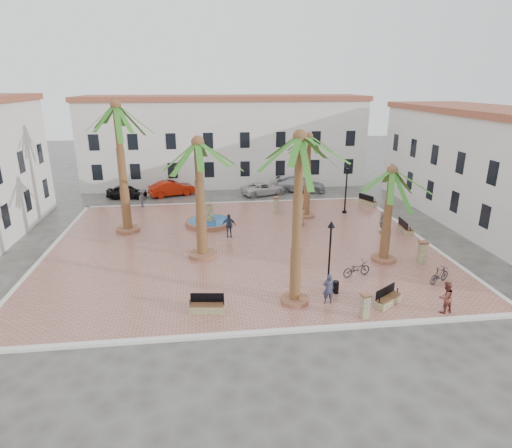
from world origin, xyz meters
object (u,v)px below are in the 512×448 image
object	(u,v)px
car_black	(127,192)
lamppost_s	(330,242)
bench_s	(207,307)
bench_ne	(367,202)
pedestrian_north	(142,198)
bollard_n	(276,205)
palm_e	(391,183)
car_silver	(301,184)
palm_s	(299,156)
lamppost_e	(347,179)
bicycle_a	(356,269)
car_white	(264,189)
bollard_e	(422,252)
fountain	(209,221)
palm_nw	(117,119)
pedestrian_fountain_a	(301,214)
bollard_se	(365,305)
pedestrian_fountain_b	(229,225)
cyclist_b	(446,297)
palm_sw	(198,158)
bench_e	(405,229)
cyclist_a	(328,289)
bench_se	(388,300)
bicycle_b	(440,275)
pedestrian_east	(383,222)
litter_bin	(336,287)
palm_ne	(309,146)

from	to	relation	value
car_black	lamppost_s	bearing A→B (deg)	-139.98
bench_s	bench_ne	world-z (taller)	bench_ne
pedestrian_north	bollard_n	bearing A→B (deg)	-83.50
palm_e	car_silver	xyz separation A→B (m)	(-1.11, 18.87, -4.41)
palm_s	lamppost_e	size ratio (longest dim) A/B	2.01
bicycle_a	car_white	xyz separation A→B (m)	(-2.65, 19.95, 0.01)
bollard_e	pedestrian_north	bearing A→B (deg)	141.36
fountain	pedestrian_north	size ratio (longest dim) A/B	2.25
palm_nw	pedestrian_fountain_a	xyz separation A→B (m)	(13.26, -0.25, -7.36)
fountain	bollard_se	size ratio (longest dim) A/B	2.98
bench_ne	pedestrian_fountain_b	distance (m)	14.89
palm_s	cyclist_b	distance (m)	9.95
palm_sw	car_silver	bearing A→B (deg)	58.52
bollard_n	pedestrian_fountain_b	size ratio (longest dim) A/B	0.82
lamppost_e	palm_e	bearing A→B (deg)	-94.65
pedestrian_north	lamppost_s	bearing A→B (deg)	-121.93
bench_e	pedestrian_north	distance (m)	22.50
fountain	pedestrian_north	xyz separation A→B (m)	(-5.85, 5.78, 0.56)
bollard_e	car_white	size ratio (longest dim) A/B	0.32
lamppost_s	pedestrian_fountain_b	distance (m)	9.89
palm_sw	pedestrian_fountain_a	bearing A→B (deg)	34.88
bicycle_a	pedestrian_north	bearing A→B (deg)	26.91
palm_s	palm_sw	bearing A→B (deg)	125.15
bench_s	bench_ne	distance (m)	23.03
bench_ne	car_white	bearing A→B (deg)	33.02
car_silver	cyclist_a	bearing A→B (deg)	-174.12
bench_se	lamppost_s	world-z (taller)	lamppost_s
palm_e	car_silver	distance (m)	19.41
bicycle_a	bicycle_b	size ratio (longest dim) A/B	1.11
pedestrian_fountain_a	car_black	world-z (taller)	pedestrian_fountain_a
bicycle_b	pedestrian_east	xyz separation A→B (m)	(0.19, 8.50, 0.36)
palm_sw	bench_se	xyz separation A→B (m)	(9.33, -7.51, -6.17)
lamppost_s	bollard_n	xyz separation A→B (m)	(-0.62, 13.76, -1.78)
bench_e	litter_bin	size ratio (longest dim) A/B	2.88
bench_e	bollard_se	size ratio (longest dim) A/B	1.55
bench_e	lamppost_s	bearing A→B (deg)	137.65
bicycle_a	pedestrian_east	bearing A→B (deg)	-46.57
palm_nw	bicycle_a	distance (m)	19.07
bollard_se	litter_bin	size ratio (longest dim) A/B	1.86
bench_se	pedestrian_fountain_b	bearing A→B (deg)	89.56
palm_ne	lamppost_s	xyz separation A→B (m)	(-1.69, -12.38, -3.39)
palm_s	bollard_n	world-z (taller)	palm_s
lamppost_e	pedestrian_north	world-z (taller)	lamppost_e
car_black	car_white	xyz separation A→B (m)	(13.52, -0.22, -0.03)
car_silver	bollard_e	bearing A→B (deg)	-155.29
bench_s	bollard_se	bearing A→B (deg)	-3.81
pedestrian_east	car_white	world-z (taller)	pedestrian_east
cyclist_b	pedestrian_fountain_a	distance (m)	14.51
bollard_n	car_black	size ratio (longest dim) A/B	0.37
bicycle_b	pedestrian_north	size ratio (longest dim) A/B	0.97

